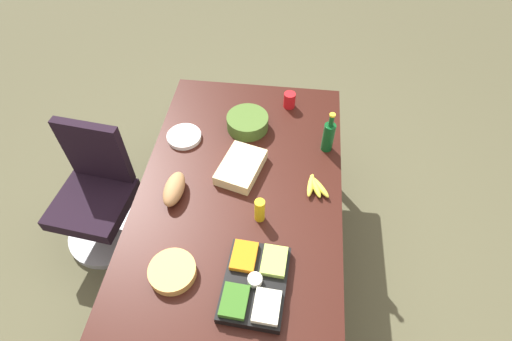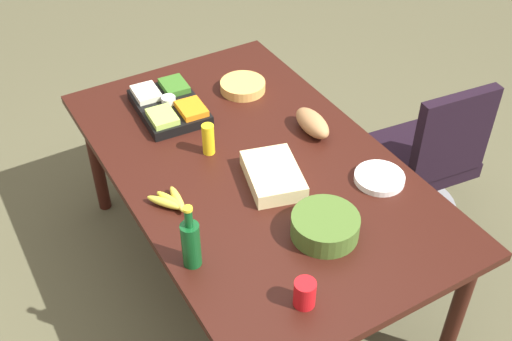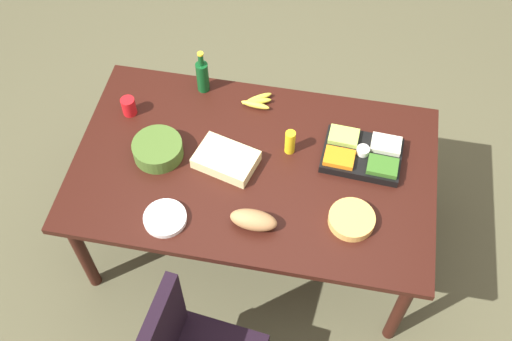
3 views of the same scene
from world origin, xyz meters
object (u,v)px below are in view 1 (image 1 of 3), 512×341
office_chair (99,202)px  banana_bunch (315,186)px  red_solo_cup (289,100)px  wine_bottle (328,136)px  veggie_tray (255,283)px  sheet_cake (241,167)px  chip_bowl (172,271)px  conference_table (240,198)px  salad_bowl (248,122)px  bread_loaf (174,189)px  paper_plate_stack (184,137)px  mustard_bottle (260,210)px

office_chair → banana_bunch: size_ratio=5.29×
office_chair → red_solo_cup: (-0.68, 1.24, 0.45)m
wine_bottle → veggie_tray: bearing=-19.4°
banana_bunch → veggie_tray: bearing=-23.6°
sheet_cake → chip_bowl: (0.70, -0.24, -0.01)m
conference_table → banana_bunch: banana_bunch is taller
salad_bowl → wine_bottle: bearing=76.1°
bread_loaf → paper_plate_stack: 0.45m
office_chair → wine_bottle: 1.62m
conference_table → paper_plate_stack: bearing=-132.3°
red_solo_cup → office_chair: bearing=-61.3°
sheet_cake → mustard_bottle: bearing=24.7°
conference_table → chip_bowl: 0.61m
veggie_tray → chip_bowl: size_ratio=1.85×
salad_bowl → conference_table: bearing=2.3°
mustard_bottle → paper_plate_stack: mustard_bottle is taller
bread_loaf → salad_bowl: 0.68m
sheet_cake → chip_bowl: sheet_cake is taller
banana_bunch → mustard_bottle: bearing=-51.3°
red_solo_cup → chip_bowl: red_solo_cup is taller
paper_plate_stack → banana_bunch: banana_bunch is taller
conference_table → bread_loaf: size_ratio=8.13×
salad_bowl → banana_bunch: (0.46, 0.46, -0.02)m
chip_bowl → bread_loaf: bearing=-167.3°
red_solo_cup → banana_bunch: (0.70, 0.20, -0.03)m
conference_table → office_chair: (-0.09, -1.01, -0.33)m
conference_table → salad_bowl: salad_bowl is taller
conference_table → veggie_tray: size_ratio=4.47×
conference_table → chip_bowl: bearing=-24.7°
salad_bowl → sheet_cake: (0.38, 0.01, -0.01)m
wine_bottle → red_solo_cup: bearing=-145.1°
conference_table → wine_bottle: size_ratio=6.76×
veggie_tray → wine_bottle: bearing=160.6°
bread_loaf → wine_bottle: wine_bottle is taller
red_solo_cup → conference_table: bearing=-17.2°
mustard_bottle → red_solo_cup: (-0.94, 0.10, -0.02)m
banana_bunch → paper_plate_stack: bearing=-110.3°
red_solo_cup → wine_bottle: bearing=34.9°
conference_table → paper_plate_stack: (-0.38, -0.41, 0.08)m
office_chair → sheet_cake: 1.09m
mustard_bottle → sheet_cake: 0.36m
bread_loaf → mustard_bottle: size_ratio=1.57×
salad_bowl → red_solo_cup: 0.36m
sheet_cake → banana_bunch: (0.08, 0.45, -0.01)m
wine_bottle → mustard_bottle: bearing=-32.3°
conference_table → paper_plate_stack: size_ratio=8.87×
paper_plate_stack → office_chair: bearing=-63.7°
paper_plate_stack → banana_bunch: bearing=69.7°
office_chair → sheet_cake: (-0.06, 0.99, 0.43)m
conference_table → mustard_bottle: (0.17, 0.14, 0.15)m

